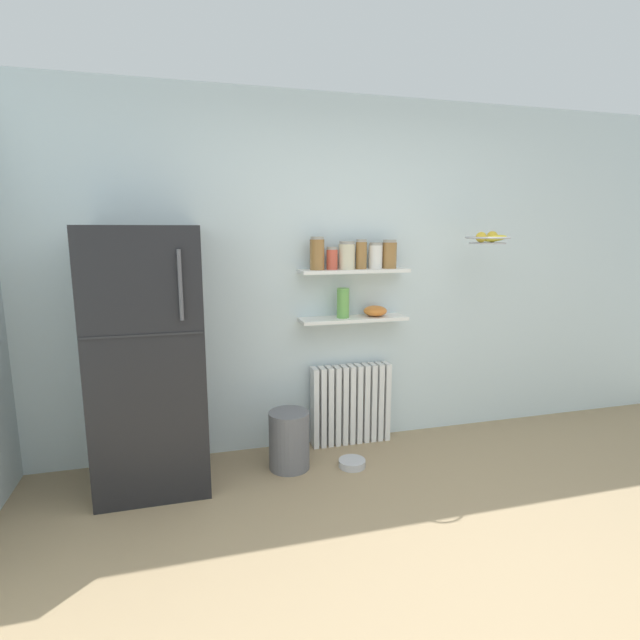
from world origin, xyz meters
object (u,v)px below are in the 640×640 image
storage_jar_4 (375,256)px  storage_jar_5 (389,254)px  hanging_fruit_basket (488,239)px  storage_jar_0 (317,254)px  shelf_bowl (375,311)px  trash_bin (289,440)px  storage_jar_2 (347,256)px  pet_food_bowl (352,463)px  radiator (351,404)px  storage_jar_1 (332,258)px  refrigerator (149,359)px  vase (343,303)px  storage_jar_3 (361,254)px

storage_jar_4 → storage_jar_5: bearing=0.0°
storage_jar_5 → hanging_fruit_basket: hanging_fruit_basket is taller
storage_jar_0 → shelf_bowl: (0.45, 0.00, -0.44)m
trash_bin → storage_jar_2: bearing=27.5°
pet_food_bowl → radiator: bearing=72.7°
storage_jar_5 → hanging_fruit_basket: 0.72m
pet_food_bowl → storage_jar_0: bearing=113.4°
shelf_bowl → pet_food_bowl: 1.12m
storage_jar_1 → storage_jar_5: 0.45m
refrigerator → vase: refrigerator is taller
storage_jar_3 → pet_food_bowl: 1.50m
storage_jar_4 → vase: storage_jar_4 is taller
radiator → shelf_bowl: (0.17, -0.03, 0.73)m
refrigerator → shelf_bowl: refrigerator is taller
pet_food_bowl → storage_jar_4: bearing=51.4°
storage_jar_0 → pet_food_bowl: bearing=-66.6°
storage_jar_1 → storage_jar_5: bearing=0.0°
storage_jar_0 → shelf_bowl: 0.63m
storage_jar_3 → storage_jar_4: (0.11, 0.00, -0.01)m
storage_jar_5 → vase: 0.50m
storage_jar_5 → shelf_bowl: size_ratio=1.20×
storage_jar_4 → storage_jar_5: (0.11, 0.00, 0.01)m
radiator → pet_food_bowl: size_ratio=3.28×
storage_jar_0 → storage_jar_5: 0.56m
storage_jar_4 → radiator: bearing=169.8°
storage_jar_5 → shelf_bowl: 0.44m
refrigerator → trash_bin: refrigerator is taller
trash_bin → hanging_fruit_basket: 2.03m
storage_jar_0 → pet_food_bowl: 1.51m
storage_jar_5 → hanging_fruit_basket: bearing=-20.6°
refrigerator → storage_jar_4: bearing=7.5°
storage_jar_5 → trash_bin: storage_jar_5 is taller
storage_jar_4 → vase: (-0.25, 0.00, -0.34)m
vase → shelf_bowl: (0.26, 0.00, -0.07)m
pet_food_bowl → hanging_fruit_basket: bearing=6.1°
refrigerator → pet_food_bowl: 1.55m
storage_jar_0 → hanging_fruit_basket: hanging_fruit_basket is taller
trash_bin → hanging_fruit_basket: size_ratio=1.28×
storage_jar_0 → shelf_bowl: size_ratio=1.34×
refrigerator → vase: (1.36, 0.21, 0.28)m
storage_jar_4 → shelf_bowl: storage_jar_4 is taller
shelf_bowl → hanging_fruit_basket: hanging_fruit_basket is taller
storage_jar_4 → storage_jar_0: bearing=180.0°
storage_jar_1 → hanging_fruit_basket: hanging_fruit_basket is taller
refrigerator → shelf_bowl: bearing=7.4°
storage_jar_4 → shelf_bowl: (0.01, 0.00, -0.41)m
storage_jar_0 → storage_jar_2: storage_jar_0 is taller
hanging_fruit_basket → pet_food_bowl: bearing=-173.9°
storage_jar_1 → vase: (0.09, 0.00, -0.33)m
storage_jar_0 → storage_jar_3: (0.33, -0.00, -0.01)m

